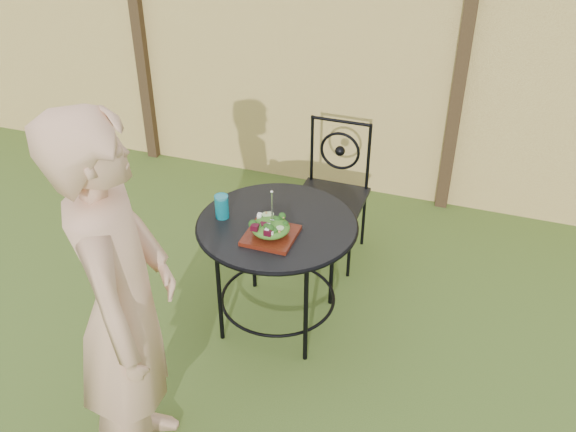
% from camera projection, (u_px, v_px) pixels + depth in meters
% --- Properties ---
extents(ground, '(60.00, 60.00, 0.00)m').
position_uv_depth(ground, '(169.00, 346.00, 3.81)').
color(ground, '#324C18').
rests_on(ground, ground).
extents(fence, '(8.00, 0.12, 1.90)m').
position_uv_depth(fence, '(290.00, 70.00, 5.03)').
color(fence, '#ECD074').
rests_on(fence, ground).
extents(patio_table, '(0.92, 0.92, 0.72)m').
position_uv_depth(patio_table, '(277.00, 243.00, 3.69)').
color(patio_table, black).
rests_on(patio_table, ground).
extents(patio_chair, '(0.46, 0.46, 0.95)m').
position_uv_depth(patio_chair, '(333.00, 189.00, 4.36)').
color(patio_chair, black).
rests_on(patio_chair, ground).
extents(diner, '(0.68, 0.80, 1.86)m').
position_uv_depth(diner, '(125.00, 310.00, 2.69)').
color(diner, tan).
rests_on(diner, ground).
extents(salad_plate, '(0.27, 0.27, 0.02)m').
position_uv_depth(salad_plate, '(271.00, 235.00, 3.49)').
color(salad_plate, '#401009').
rests_on(salad_plate, patio_table).
extents(salad, '(0.21, 0.21, 0.08)m').
position_uv_depth(salad, '(271.00, 228.00, 3.46)').
color(salad, '#235614').
rests_on(salad, salad_plate).
extents(fork, '(0.01, 0.01, 0.18)m').
position_uv_depth(fork, '(272.00, 208.00, 3.38)').
color(fork, silver).
rests_on(fork, salad).
extents(drinking_glass, '(0.08, 0.08, 0.14)m').
position_uv_depth(drinking_glass, '(222.00, 206.00, 3.63)').
color(drinking_glass, '#0B7483').
rests_on(drinking_glass, patio_table).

